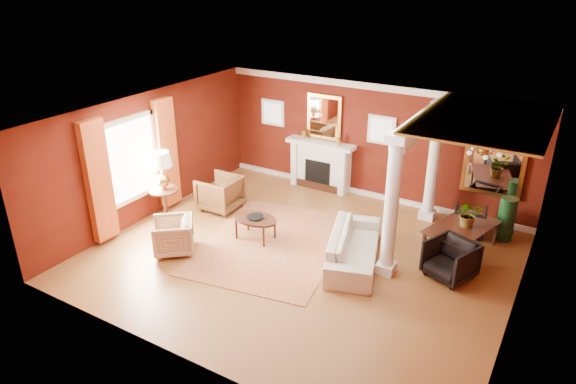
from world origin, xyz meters
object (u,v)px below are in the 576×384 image
Objects in this scene: armchair_leopard at (220,191)px; dining_table at (463,232)px; coffee_table at (255,220)px; armchair_stripe at (173,234)px; side_table at (162,174)px; sofa at (355,242)px.

dining_table reaches higher than armchair_leopard.
armchair_leopard is 1.77m from coffee_table.
dining_table is (5.53, 0.90, 0.00)m from armchair_leopard.
armchair_stripe is 0.48× the size of side_table.
coffee_table is (1.15, 1.31, 0.06)m from armchair_stripe.
side_table is (-4.50, -0.54, 0.70)m from sofa.
sofa is at bearing 6.04° from coffee_table.
coffee_table is (1.58, -0.81, 0.00)m from armchair_leopard.
coffee_table is 2.42m from side_table.
dining_table is (1.75, 1.48, 0.01)m from sofa.
sofa is 2.22m from coffee_table.
coffee_table is (-2.20, -0.23, 0.01)m from sofa.
coffee_table is at bearing 61.50° from armchair_leopard.
armchair_stripe is 1.70m from side_table.
coffee_table is at bearing 7.70° from side_table.
coffee_table is 4.31m from dining_table.
armchair_stripe is at bearing -41.13° from side_table.
armchair_stripe reaches higher than coffee_table.
side_table is at bearing -172.30° from coffee_table.
armchair_stripe is 5.93m from dining_table.
sofa is 3.83m from armchair_leopard.
armchair_leopard is 0.91× the size of coffee_table.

